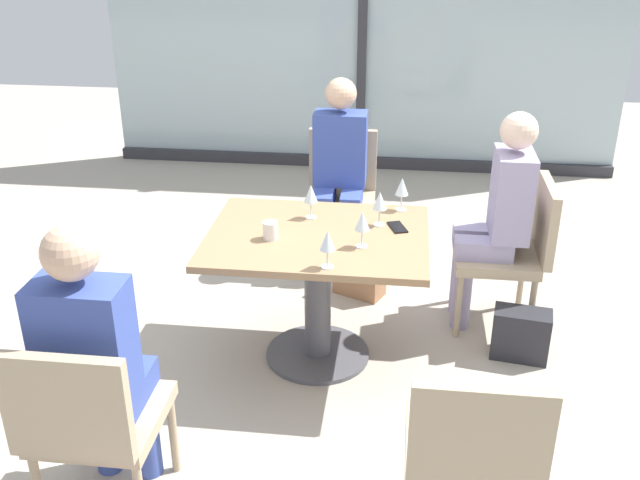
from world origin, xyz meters
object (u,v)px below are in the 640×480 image
at_px(chair_far_right, 514,245).
at_px(wine_glass_1, 311,194).
at_px(wine_glass_3, 380,201).
at_px(cell_phone_on_table, 397,227).
at_px(chair_front_right, 472,449).
at_px(handbag_1, 360,274).
at_px(wine_glass_0, 328,241).
at_px(dining_table_main, 318,269).
at_px(handbag_2, 521,334).
at_px(chair_near_window, 340,190).
at_px(person_far_right, 498,211).
at_px(person_front_left, 95,356).
at_px(wine_glass_4, 362,222).
at_px(wine_glass_2, 402,187).
at_px(coffee_cup, 270,230).
at_px(person_near_window, 339,166).
at_px(chair_front_left, 90,418).

bearing_deg(chair_far_right, wine_glass_1, -165.60).
distance_m(wine_glass_3, cell_phone_on_table, 0.16).
relative_size(chair_front_right, handbag_1, 2.90).
xyz_separation_m(wine_glass_0, cell_phone_on_table, (0.31, 0.48, -0.13)).
height_order(dining_table_main, handbag_2, dining_table_main).
height_order(chair_near_window, person_far_right, person_far_right).
xyz_separation_m(chair_far_right, person_front_left, (-1.76, -1.63, 0.20)).
bearing_deg(dining_table_main, wine_glass_0, -76.00).
xyz_separation_m(wine_glass_3, wine_glass_4, (-0.07, -0.27, 0.00)).
bearing_deg(cell_phone_on_table, wine_glass_3, 145.59).
bearing_deg(person_front_left, handbag_1, 64.71).
bearing_deg(wine_glass_1, wine_glass_2, 18.94).
xyz_separation_m(wine_glass_1, coffee_cup, (-0.16, -0.29, -0.09)).
distance_m(chair_near_window, handbag_2, 1.60).
bearing_deg(chair_near_window, coffee_cup, -99.60).
bearing_deg(cell_phone_on_table, wine_glass_2, 67.53).
relative_size(chair_near_window, chair_front_right, 1.00).
relative_size(person_near_window, wine_glass_4, 6.81).
height_order(person_far_right, handbag_2, person_far_right).
distance_m(person_front_left, wine_glass_4, 1.39).
bearing_deg(chair_near_window, wine_glass_1, -93.35).
bearing_deg(person_front_left, wine_glass_3, 51.99).
height_order(wine_glass_3, handbag_1, wine_glass_3).
bearing_deg(wine_glass_2, handbag_2, -19.72).
bearing_deg(chair_front_right, wine_glass_2, 100.25).
height_order(person_front_left, wine_glass_3, person_front_left).
relative_size(person_front_left, wine_glass_1, 6.81).
bearing_deg(wine_glass_4, wine_glass_1, 131.78).
relative_size(chair_front_right, wine_glass_0, 4.70).
bearing_deg(person_far_right, wine_glass_0, -135.17).
distance_m(chair_far_right, wine_glass_3, 0.91).
height_order(chair_front_left, handbag_2, chair_front_left).
xyz_separation_m(chair_front_left, person_near_window, (0.70, 2.38, 0.20)).
height_order(person_front_left, wine_glass_1, person_front_left).
distance_m(wine_glass_1, wine_glass_2, 0.50).
relative_size(chair_front_left, person_front_left, 0.69).
distance_m(dining_table_main, chair_front_left, 1.43).
distance_m(chair_front_right, wine_glass_3, 1.50).
distance_m(wine_glass_3, handbag_1, 0.93).
relative_size(chair_front_left, chair_far_right, 1.00).
bearing_deg(handbag_1, wine_glass_0, -70.40).
relative_size(person_far_right, wine_glass_2, 6.81).
height_order(dining_table_main, person_far_right, person_far_right).
xyz_separation_m(dining_table_main, wine_glass_0, (0.09, -0.36, 0.33)).
bearing_deg(chair_front_right, coffee_cup, 128.62).
xyz_separation_m(chair_near_window, cell_phone_on_table, (0.40, -1.12, 0.24)).
relative_size(person_front_left, wine_glass_2, 6.81).
bearing_deg(wine_glass_0, chair_front_left, -131.88).
bearing_deg(handbag_1, wine_glass_3, -53.44).
height_order(person_front_left, handbag_2, person_front_left).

